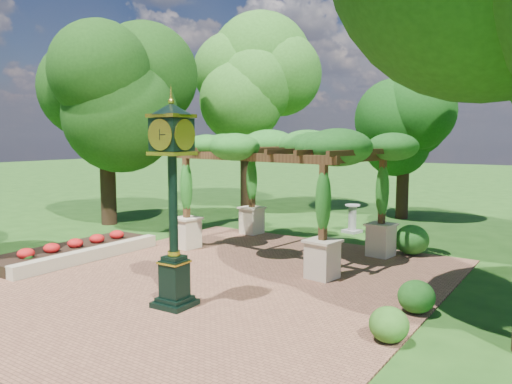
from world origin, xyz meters
The scene contains 13 objects.
ground centered at (0.00, 0.00, 0.00)m, with size 120.00×120.00×0.00m, color #1E4714.
brick_plaza centered at (0.00, 1.00, 0.02)m, with size 10.00×12.00×0.04m, color brown.
border_wall centered at (-4.60, 0.50, 0.20)m, with size 0.35×5.00×0.40m, color #C6B793.
flower_bed centered at (-5.50, 0.50, 0.18)m, with size 1.50×5.00×0.36m, color red.
pedestal_clock centered at (0.23, -1.01, 2.68)m, with size 0.91×0.91×4.48m.
pergola centered at (-0.51, 4.65, 3.20)m, with size 6.65×4.65×3.91m.
sundial centered at (0.05, 9.06, 0.48)m, with size 0.72×0.72×1.09m.
shrub_front centered at (4.76, -0.25, 0.36)m, with size 0.72×0.72×0.65m, color #2C5D1A.
shrub_mid centered at (4.73, 1.52, 0.39)m, with size 0.77×0.77×0.70m, color #1E5518.
shrub_back centered at (3.09, 6.62, 0.51)m, with size 1.04×1.04×0.94m, color #23621C.
tree_west_near centered at (-9.21, 5.02, 5.34)m, with size 4.69×4.69×7.76m.
tree_west_far centered at (-6.82, 11.84, 6.12)m, with size 4.83×4.83×8.93m.
tree_north centered at (0.57, 13.43, 3.89)m, with size 3.34×3.34×5.68m.
Camera 1 is at (7.62, -8.75, 3.75)m, focal length 35.00 mm.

